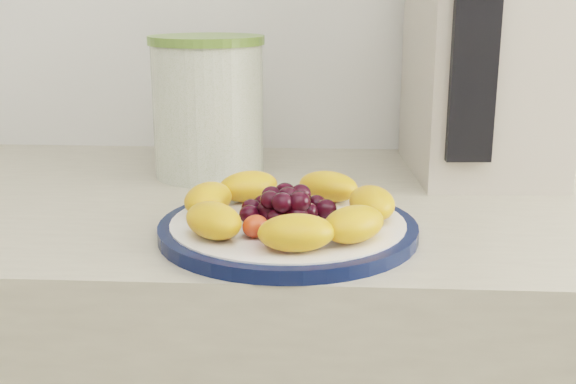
{
  "coord_description": "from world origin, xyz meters",
  "views": [
    {
      "loc": [
        -0.06,
        0.29,
        1.16
      ],
      "look_at": [
        -0.1,
        1.04,
        0.95
      ],
      "focal_mm": 45.0,
      "sensor_mm": 36.0,
      "label": 1
    }
  ],
  "objects": [
    {
      "name": "plate_rim",
      "position": [
        -0.1,
        1.04,
        0.91
      ],
      "size": [
        0.28,
        0.28,
        0.01
      ],
      "primitive_type": "cylinder",
      "color": "#0A1537",
      "rests_on": "counter"
    },
    {
      "name": "plate_face",
      "position": [
        -0.1,
        1.04,
        0.91
      ],
      "size": [
        0.26,
        0.26,
        0.02
      ],
      "primitive_type": "cylinder",
      "color": "white",
      "rests_on": "counter"
    },
    {
      "name": "canister_lid",
      "position": [
        -0.23,
        1.31,
        1.09
      ],
      "size": [
        0.22,
        0.22,
        0.01
      ],
      "primitive_type": "cylinder",
      "rotation": [
        0.0,
        0.0,
        0.43
      ],
      "color": "#5B7B34",
      "rests_on": "canister"
    },
    {
      "name": "canister",
      "position": [
        -0.23,
        1.31,
        0.99
      ],
      "size": [
        0.21,
        0.21,
        0.19
      ],
      "primitive_type": "cylinder",
      "rotation": [
        0.0,
        0.0,
        0.43
      ],
      "color": "#435A0D",
      "rests_on": "counter"
    },
    {
      "name": "fruit_plate",
      "position": [
        -0.1,
        1.03,
        0.93
      ],
      "size": [
        0.24,
        0.24,
        0.04
      ],
      "color": "orange",
      "rests_on": "plate_face"
    },
    {
      "name": "appliance_panel",
      "position": [
        0.12,
        1.21,
        1.07
      ],
      "size": [
        0.06,
        0.02,
        0.25
      ],
      "primitive_type": "cube",
      "rotation": [
        0.0,
        0.0,
        0.06
      ],
      "color": "black",
      "rests_on": "appliance_body"
    },
    {
      "name": "appliance_body",
      "position": [
        0.16,
        1.35,
        1.07
      ],
      "size": [
        0.21,
        0.28,
        0.34
      ],
      "primitive_type": "cube",
      "rotation": [
        0.0,
        0.0,
        0.06
      ],
      "color": "#BCB1A1",
      "rests_on": "counter"
    }
  ]
}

